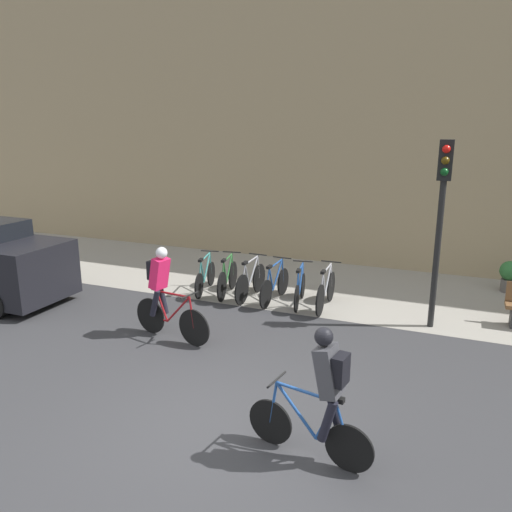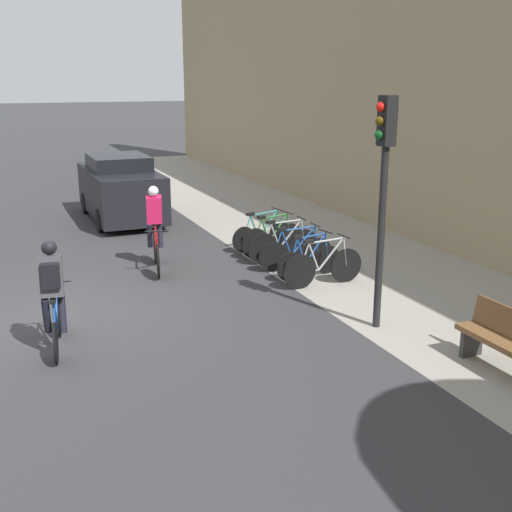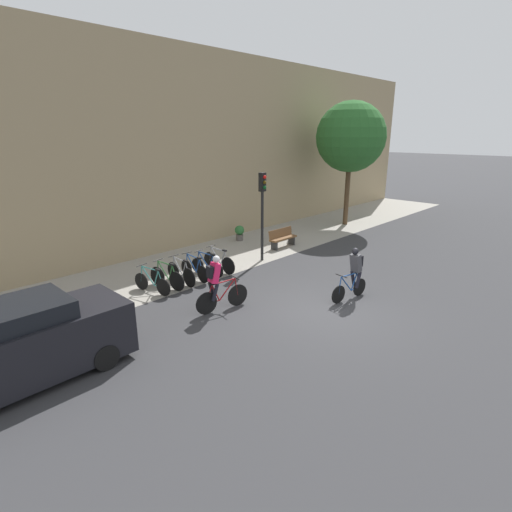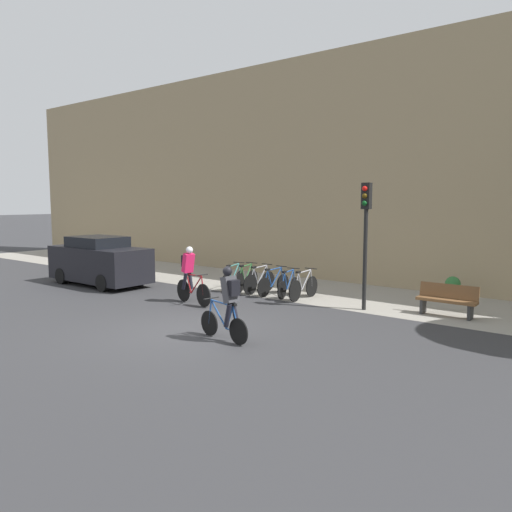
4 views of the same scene
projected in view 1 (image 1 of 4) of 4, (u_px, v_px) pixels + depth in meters
name	position (u px, v px, depth m)	size (l,w,h in m)	color
ground	(217.00, 430.00, 6.70)	(200.00, 200.00, 0.00)	#333335
kerb_strip	(336.00, 286.00, 12.74)	(44.00, 4.50, 0.01)	gray
building_facade	(364.00, 107.00, 13.90)	(44.00, 0.60, 9.01)	#9E8966
cyclist_pink	(163.00, 291.00, 9.46)	(1.80, 0.56, 1.79)	black
cyclist_grey	(324.00, 391.00, 5.85)	(1.65, 0.52, 1.74)	black
parked_bike_0	(205.00, 277.00, 12.26)	(0.50, 1.64, 0.94)	black
parked_bike_1	(228.00, 279.00, 12.03)	(0.46, 1.64, 0.98)	black
parked_bike_2	(251.00, 281.00, 11.81)	(0.46, 1.70, 0.99)	black
parked_bike_3	(275.00, 285.00, 11.59)	(0.46, 1.70, 0.96)	black
parked_bike_4	(300.00, 289.00, 11.36)	(0.46, 1.56, 0.94)	black
parked_bike_5	(326.00, 291.00, 11.13)	(0.46, 1.76, 0.98)	black
traffic_light_pole	(442.00, 201.00, 9.55)	(0.26, 0.30, 3.73)	black
potted_plant	(510.00, 275.00, 12.24)	(0.48, 0.48, 0.78)	#56514C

